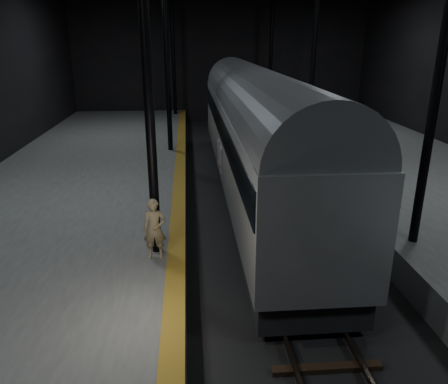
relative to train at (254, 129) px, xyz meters
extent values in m
plane|color=black|center=(0.00, -2.97, -3.07)|extent=(44.00, 44.00, 0.00)
cube|color=#4D4D4B|center=(-7.50, -2.97, -2.57)|extent=(9.00, 43.80, 1.00)
cube|color=brown|center=(-3.25, -2.97, -2.06)|extent=(0.50, 43.80, 0.01)
cube|color=#3F3328|center=(-0.72, -2.97, -2.90)|extent=(0.08, 43.00, 0.14)
cube|color=#3F3328|center=(0.72, -2.97, -2.90)|extent=(0.08, 43.00, 0.14)
cube|color=black|center=(0.00, -2.97, -3.01)|extent=(2.40, 42.00, 0.12)
cylinder|color=black|center=(-3.80, -6.97, 2.93)|extent=(0.26, 0.26, 10.00)
cylinder|color=black|center=(3.80, -6.97, 2.93)|extent=(0.26, 0.26, 10.00)
cylinder|color=black|center=(-3.80, 5.03, 2.93)|extent=(0.26, 0.26, 10.00)
cylinder|color=black|center=(3.80, 5.03, 2.93)|extent=(0.26, 0.26, 10.00)
cylinder|color=black|center=(-3.80, 17.03, 2.93)|extent=(0.26, 0.26, 10.00)
cylinder|color=black|center=(3.80, 17.03, 2.93)|extent=(0.26, 0.26, 10.00)
cube|color=#9CA0A4|center=(0.00, 0.00, -0.44)|extent=(2.98, 20.58, 3.09)
cube|color=black|center=(0.00, 0.00, -2.38)|extent=(2.73, 20.17, 0.87)
cube|color=black|center=(0.00, 0.00, 0.28)|extent=(3.05, 20.27, 0.93)
cylinder|color=slate|center=(0.00, 0.00, 1.10)|extent=(2.92, 20.38, 2.92)
cube|color=black|center=(0.00, -7.20, -2.76)|extent=(1.85, 2.26, 0.36)
cube|color=black|center=(0.00, 7.20, -2.76)|extent=(1.85, 2.26, 0.36)
cube|color=silver|center=(-1.52, -1.03, -1.06)|extent=(0.04, 0.77, 1.08)
cube|color=silver|center=(-1.52, 0.21, -1.06)|extent=(0.04, 0.77, 1.08)
cylinder|color=red|center=(-1.54, -0.84, -1.32)|extent=(0.03, 0.27, 0.27)
cylinder|color=red|center=(-1.54, 0.39, -1.32)|extent=(0.03, 0.27, 0.27)
imported|color=#917F59|center=(-3.80, -7.38, -1.22)|extent=(0.62, 0.41, 1.69)
camera|label=1|loc=(-2.82, -18.31, 3.65)|focal=35.00mm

